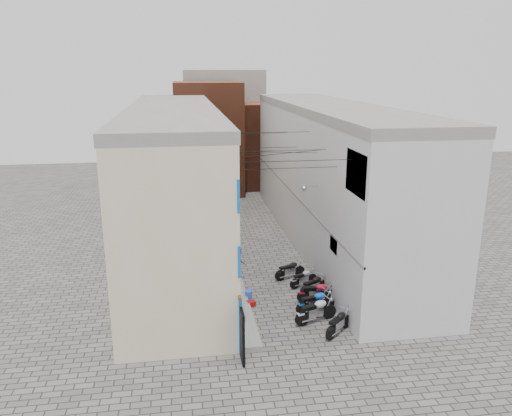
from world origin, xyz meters
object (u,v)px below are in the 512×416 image
motorcycle_d (317,291)px  motorcycle_g (290,269)px  motorcycle_e (314,284)px  person_b (239,262)px  water_jug_far (249,293)px  water_jug_near (248,296)px  red_crate (251,304)px  motorcycle_f (304,277)px  motorcycle_c (316,301)px  motorcycle_b (316,309)px  person_a (236,274)px  motorcycle_a (339,322)px

motorcycle_d → motorcycle_g: motorcycle_d is taller
motorcycle_e → person_b: (-3.56, 2.41, 0.50)m
motorcycle_e → motorcycle_g: bearing=169.9°
water_jug_far → water_jug_near: bearing=-108.0°
motorcycle_e → red_crate: bearing=-106.1°
water_jug_near → water_jug_far: size_ratio=1.11×
person_b → motorcycle_f: bearing=-114.2°
motorcycle_c → water_jug_far: size_ratio=4.57×
motorcycle_b → motorcycle_f: motorcycle_b is taller
motorcycle_b → motorcycle_c: (0.24, 0.93, -0.04)m
motorcycle_g → water_jug_near: 3.53m
motorcycle_d → motorcycle_g: bearing=-164.6°
motorcycle_f → person_b: person_b is taller
person_a → water_jug_far: 1.23m
motorcycle_c → motorcycle_f: bearing=163.7°
motorcycle_a → motorcycle_f: size_ratio=1.10×
water_jug_near → red_crate: bearing=-85.8°
motorcycle_b → red_crate: 3.40m
water_jug_far → person_b: bearing=96.2°
motorcycle_a → person_a: (-3.98, 4.70, 0.53)m
motorcycle_g → water_jug_far: motorcycle_g is taller
motorcycle_g → water_jug_near: bearing=-69.0°
motorcycle_d → red_crate: 3.32m
water_jug_near → red_crate: size_ratio=1.16×
motorcycle_b → motorcycle_e: size_ratio=1.13×
person_a → water_jug_far: bearing=-147.4°
person_a → person_b: bearing=-25.7°
motorcycle_a → motorcycle_g: size_ratio=1.03×
motorcycle_c → red_crate: bearing=-123.5°
motorcycle_e → water_jug_far: bearing=-121.9°
motorcycle_f → person_b: 3.59m
water_jug_near → person_a: bearing=120.2°
motorcycle_c → red_crate: size_ratio=4.79×
person_a → red_crate: size_ratio=3.99×
motorcycle_c → water_jug_far: (-2.88, 2.02, -0.36)m
motorcycle_e → person_b: size_ratio=1.19×
person_b → water_jug_near: person_b is taller
motorcycle_a → motorcycle_f: motorcycle_a is taller
motorcycle_c → motorcycle_d: (0.35, 1.00, -0.00)m
motorcycle_a → motorcycle_c: motorcycle_c is taller
motorcycle_c → motorcycle_a: bearing=-0.3°
motorcycle_g → person_b: (-2.79, 0.24, 0.51)m
motorcycle_d → red_crate: (-3.28, 0.08, -0.45)m
motorcycle_b → red_crate: bearing=-144.7°
motorcycle_d → water_jug_far: bearing=-104.8°
motorcycle_b → motorcycle_f: bearing=156.2°
motorcycle_g → red_crate: bearing=-61.5°
person_b → water_jug_near: bearing=-178.6°
motorcycle_d → person_b: person_b is taller
person_a → water_jug_far: size_ratio=3.81×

